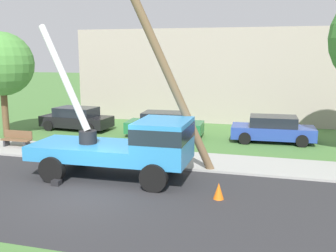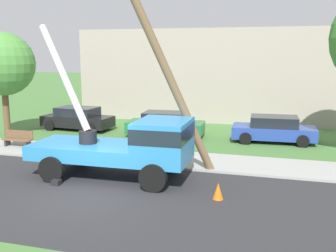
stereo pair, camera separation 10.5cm
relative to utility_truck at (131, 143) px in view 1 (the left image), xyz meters
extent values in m
plane|color=#477538|center=(-0.79, 9.83, -1.41)|extent=(120.00, 120.00, 0.00)
cube|color=#2B2B2D|center=(-0.79, -2.17, -1.40)|extent=(80.00, 7.46, 0.01)
cube|color=#9E9E99|center=(-0.79, 2.96, -1.36)|extent=(80.00, 2.78, 0.10)
cube|color=#2D84C6|center=(-1.80, -0.06, -0.38)|extent=(4.36, 2.50, 0.55)
cube|color=#2D84C6|center=(1.30, 0.02, 0.14)|extent=(1.96, 2.44, 1.60)
cube|color=#19232D|center=(1.30, 0.02, 0.49)|extent=(1.98, 2.46, 0.56)
cylinder|color=black|center=(-1.78, -0.06, 0.14)|extent=(0.70, 0.70, 0.50)
cylinder|color=silver|center=(-3.08, 0.56, 2.44)|extent=(2.91, 1.59, 4.26)
cube|color=black|center=(-2.37, -1.52, -1.31)|extent=(0.31, 0.31, 0.20)
cube|color=black|center=(-2.44, 1.38, -1.31)|extent=(0.31, 0.31, 0.20)
cylinder|color=black|center=(1.28, -1.18, -0.91)|extent=(1.00, 0.30, 1.00)
cylinder|color=black|center=(1.23, 1.21, -0.91)|extent=(1.00, 0.30, 1.00)
cylinder|color=black|center=(-2.68, -1.28, -0.91)|extent=(1.00, 0.30, 1.00)
cylinder|color=black|center=(-2.74, 1.12, -0.91)|extent=(1.00, 0.30, 1.00)
cylinder|color=brown|center=(1.17, 0.93, 2.68)|extent=(3.69, 2.26, 8.31)
cone|color=orange|center=(3.60, -1.28, -1.13)|extent=(0.36, 0.36, 0.56)
cube|color=black|center=(-6.85, 8.28, -0.86)|extent=(4.52, 2.11, 0.65)
cube|color=black|center=(-6.85, 8.28, -0.26)|extent=(2.58, 1.83, 0.55)
cylinder|color=black|center=(-5.47, 7.27, -1.09)|extent=(0.64, 0.22, 0.64)
cylinder|color=black|center=(-5.34, 9.07, -1.09)|extent=(0.64, 0.22, 0.64)
cylinder|color=black|center=(-8.37, 7.48, -1.09)|extent=(0.64, 0.22, 0.64)
cylinder|color=black|center=(-8.24, 9.28, -1.09)|extent=(0.64, 0.22, 0.64)
cube|color=#1E6638|center=(-0.96, 7.85, -0.86)|extent=(4.50, 2.07, 0.65)
cube|color=black|center=(-0.96, 7.85, -0.26)|extent=(2.56, 1.81, 0.55)
cylinder|color=black|center=(0.54, 7.04, -1.09)|extent=(0.64, 0.22, 0.64)
cylinder|color=black|center=(0.43, 8.84, -1.09)|extent=(0.64, 0.22, 0.64)
cylinder|color=black|center=(-2.35, 6.86, -1.09)|extent=(0.64, 0.22, 0.64)
cylinder|color=black|center=(-2.47, 8.66, -1.09)|extent=(0.64, 0.22, 0.64)
cube|color=#263F99|center=(5.10, 8.06, -0.86)|extent=(4.49, 2.03, 0.65)
cube|color=black|center=(5.10, 8.06, -0.26)|extent=(2.55, 1.78, 0.55)
cylinder|color=black|center=(6.60, 7.24, -1.09)|extent=(0.64, 0.22, 0.64)
cylinder|color=black|center=(6.50, 9.04, -1.09)|extent=(0.64, 0.22, 0.64)
cylinder|color=black|center=(3.70, 7.09, -1.09)|extent=(0.64, 0.22, 0.64)
cylinder|color=black|center=(3.60, 8.88, -1.09)|extent=(0.64, 0.22, 0.64)
cube|color=brown|center=(-7.36, 2.96, -0.96)|extent=(1.60, 0.44, 0.06)
cube|color=brown|center=(-7.36, 3.16, -0.71)|extent=(1.60, 0.06, 0.40)
cube|color=#333338|center=(-7.96, 2.96, -1.18)|extent=(0.10, 0.40, 0.45)
cube|color=#333338|center=(-6.76, 2.96, -1.18)|extent=(0.10, 0.40, 0.45)
cylinder|color=brown|center=(-9.69, 5.23, 0.54)|extent=(0.36, 0.36, 3.90)
sphere|color=#4C8C3D|center=(-9.69, 5.23, 2.77)|extent=(3.56, 3.56, 3.56)
cube|color=#A5998C|center=(0.06, 15.78, 1.79)|extent=(18.00, 6.00, 6.40)
camera|label=1|loc=(5.44, -13.96, 3.45)|focal=42.78mm
camera|label=2|loc=(5.54, -13.93, 3.45)|focal=42.78mm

